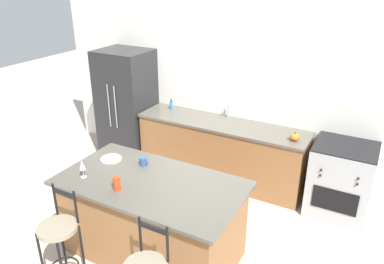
{
  "coord_description": "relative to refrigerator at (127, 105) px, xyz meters",
  "views": [
    {
      "loc": [
        2.01,
        -4.2,
        2.96
      ],
      "look_at": [
        0.01,
        -0.55,
        1.12
      ],
      "focal_mm": 35.0,
      "sensor_mm": 36.0,
      "label": 1
    }
  ],
  "objects": [
    {
      "name": "ground_plane",
      "position": [
        1.67,
        -0.33,
        -0.9
      ],
      "size": [
        18.0,
        18.0,
        0.0
      ],
      "primitive_type": "plane",
      "color": "beige"
    },
    {
      "name": "wall_back",
      "position": [
        1.67,
        0.37,
        0.45
      ],
      "size": [
        6.0,
        0.07,
        2.7
      ],
      "color": "silver",
      "rests_on": "ground_plane"
    },
    {
      "name": "back_counter",
      "position": [
        1.67,
        0.05,
        -0.44
      ],
      "size": [
        2.52,
        0.68,
        0.91
      ],
      "color": "#936038",
      "rests_on": "ground_plane"
    },
    {
      "name": "sink_faucet",
      "position": [
        1.67,
        0.25,
        0.15
      ],
      "size": [
        0.02,
        0.13,
        0.22
      ],
      "color": "#ADAFB5",
      "rests_on": "back_counter"
    },
    {
      "name": "kitchen_island",
      "position": [
        1.7,
        -1.81,
        -0.43
      ],
      "size": [
        1.95,
        1.07,
        0.92
      ],
      "color": "#936038",
      "rests_on": "ground_plane"
    },
    {
      "name": "refrigerator",
      "position": [
        0.0,
        0.0,
        0.0
      ],
      "size": [
        0.81,
        0.72,
        1.8
      ],
      "color": "#232326",
      "rests_on": "ground_plane"
    },
    {
      "name": "oven_range",
      "position": [
        3.37,
        0.0,
        -0.42
      ],
      "size": [
        0.74,
        0.71,
        0.95
      ],
      "color": "#ADAFB5",
      "rests_on": "ground_plane"
    },
    {
      "name": "bar_stool_near",
      "position": [
        1.19,
        -2.62,
        -0.31
      ],
      "size": [
        0.38,
        0.38,
        1.07
      ],
      "color": "black",
      "rests_on": "ground_plane"
    },
    {
      "name": "dinner_plate",
      "position": [
        1.02,
        -1.62,
        0.03
      ],
      "size": [
        0.25,
        0.25,
        0.02
      ],
      "color": "beige",
      "rests_on": "kitchen_island"
    },
    {
      "name": "wine_glass",
      "position": [
        1.03,
        -2.07,
        0.17
      ],
      "size": [
        0.07,
        0.07,
        0.2
      ],
      "color": "white",
      "rests_on": "kitchen_island"
    },
    {
      "name": "coffee_mug",
      "position": [
        1.43,
        -1.55,
        0.07
      ],
      "size": [
        0.11,
        0.08,
        0.09
      ],
      "color": "#335689",
      "rests_on": "kitchen_island"
    },
    {
      "name": "tumbler_cup",
      "position": [
        1.5,
        -2.09,
        0.09
      ],
      "size": [
        0.07,
        0.07,
        0.15
      ],
      "color": "red",
      "rests_on": "kitchen_island"
    },
    {
      "name": "pumpkin_decoration",
      "position": [
        2.75,
        -0.07,
        0.06
      ],
      "size": [
        0.13,
        0.13,
        0.12
      ],
      "color": "orange",
      "rests_on": "back_counter"
    },
    {
      "name": "soap_bottle",
      "position": [
        0.75,
        0.16,
        0.08
      ],
      "size": [
        0.05,
        0.05,
        0.17
      ],
      "color": "teal",
      "rests_on": "back_counter"
    }
  ]
}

